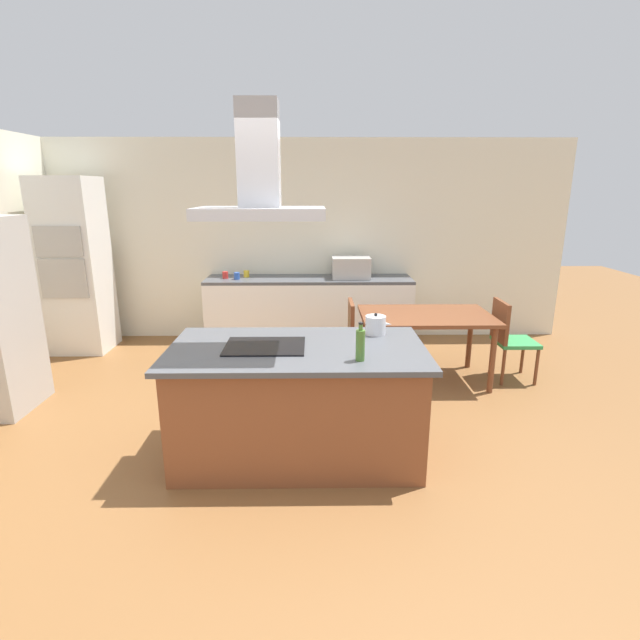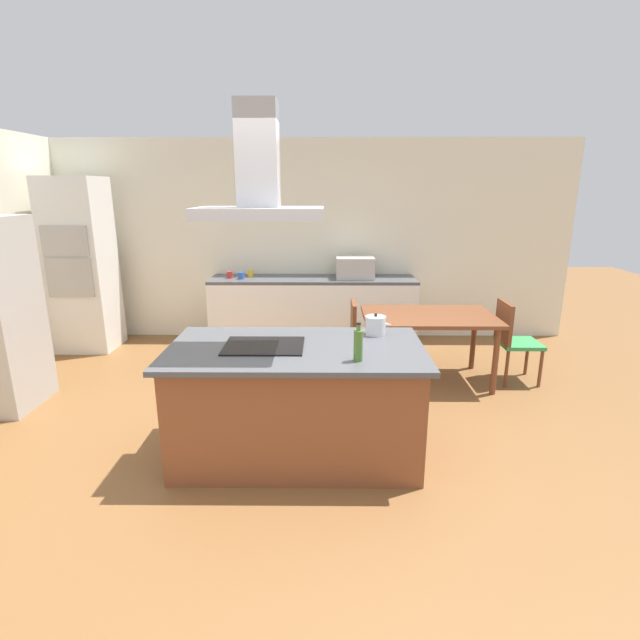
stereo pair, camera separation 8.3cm
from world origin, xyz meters
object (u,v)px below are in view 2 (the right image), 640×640
(coffee_mug_red, at_px, (230,275))
(chair_at_right_end, at_px, (512,336))
(chair_at_left_end, at_px, (343,336))
(tea_kettle, at_px, (376,325))
(countertop_microwave, at_px, (355,268))
(coffee_mug_yellow, at_px, (251,274))
(wall_oven_stack, at_px, (82,265))
(range_hood, at_px, (259,182))
(dining_table, at_px, (429,322))
(coffee_mug_blue, at_px, (241,276))
(cooktop, at_px, (264,346))
(olive_oil_bottle, at_px, (358,345))

(coffee_mug_red, bearing_deg, chair_at_right_end, -21.98)
(chair_at_right_end, distance_m, chair_at_left_end, 1.83)
(tea_kettle, relative_size, chair_at_right_end, 0.25)
(countertop_microwave, height_order, coffee_mug_yellow, countertop_microwave)
(countertop_microwave, relative_size, chair_at_right_end, 0.56)
(tea_kettle, height_order, countertop_microwave, countertop_microwave)
(countertop_microwave, xyz_separation_m, wall_oven_stack, (-3.52, -0.23, 0.06))
(coffee_mug_yellow, bearing_deg, tea_kettle, -61.77)
(coffee_mug_yellow, bearing_deg, range_hood, -79.75)
(tea_kettle, height_order, dining_table, tea_kettle)
(chair_at_left_end, bearing_deg, countertop_microwave, 81.58)
(dining_table, xyz_separation_m, chair_at_right_end, (0.92, -0.00, -0.16))
(tea_kettle, xyz_separation_m, chair_at_left_end, (-0.21, 1.21, -0.47))
(coffee_mug_blue, relative_size, range_hood, 0.10)
(cooktop, height_order, chair_at_left_end, cooktop)
(olive_oil_bottle, xyz_separation_m, coffee_mug_yellow, (-1.23, 3.26, -0.07))
(coffee_mug_red, height_order, dining_table, coffee_mug_red)
(cooktop, distance_m, coffee_mug_blue, 2.87)
(countertop_microwave, xyz_separation_m, chair_at_right_end, (1.63, -1.35, -0.53))
(coffee_mug_red, bearing_deg, coffee_mug_yellow, 18.66)
(countertop_microwave, bearing_deg, coffee_mug_blue, -176.96)
(coffee_mug_yellow, distance_m, dining_table, 2.57)
(tea_kettle, xyz_separation_m, wall_oven_stack, (-3.54, 2.32, 0.12))
(coffee_mug_blue, distance_m, coffee_mug_yellow, 0.19)
(wall_oven_stack, relative_size, chair_at_left_end, 2.47)
(coffee_mug_yellow, bearing_deg, dining_table, -33.90)
(coffee_mug_blue, bearing_deg, tea_kettle, -58.50)
(cooktop, distance_m, dining_table, 2.22)
(dining_table, bearing_deg, wall_oven_stack, 165.27)
(tea_kettle, height_order, coffee_mug_yellow, tea_kettle)
(coffee_mug_yellow, bearing_deg, chair_at_left_end, -49.82)
(cooktop, xyz_separation_m, tea_kettle, (0.88, 0.32, 0.07))
(range_hood, bearing_deg, olive_oil_bottle, -23.62)
(cooktop, height_order, chair_at_right_end, cooktop)
(cooktop, bearing_deg, coffee_mug_red, 105.66)
(wall_oven_stack, bearing_deg, cooktop, -44.88)
(tea_kettle, distance_m, countertop_microwave, 2.56)
(cooktop, distance_m, coffee_mug_red, 2.97)
(chair_at_left_end, bearing_deg, wall_oven_stack, 161.47)
(tea_kettle, relative_size, countertop_microwave, 0.44)
(countertop_microwave, xyz_separation_m, coffee_mug_blue, (-1.51, -0.08, -0.09))
(cooktop, bearing_deg, coffee_mug_blue, 102.87)
(cooktop, distance_m, chair_at_right_end, 2.96)
(range_hood, bearing_deg, coffee_mug_blue, 102.87)
(dining_table, xyz_separation_m, chair_at_left_end, (-0.92, -0.00, -0.16))
(countertop_microwave, relative_size, dining_table, 0.36)
(chair_at_right_end, bearing_deg, range_hood, -148.47)
(coffee_mug_red, xyz_separation_m, dining_table, (2.38, -1.33, -0.28))
(tea_kettle, relative_size, wall_oven_stack, 0.10)
(olive_oil_bottle, bearing_deg, coffee_mug_yellow, 110.63)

